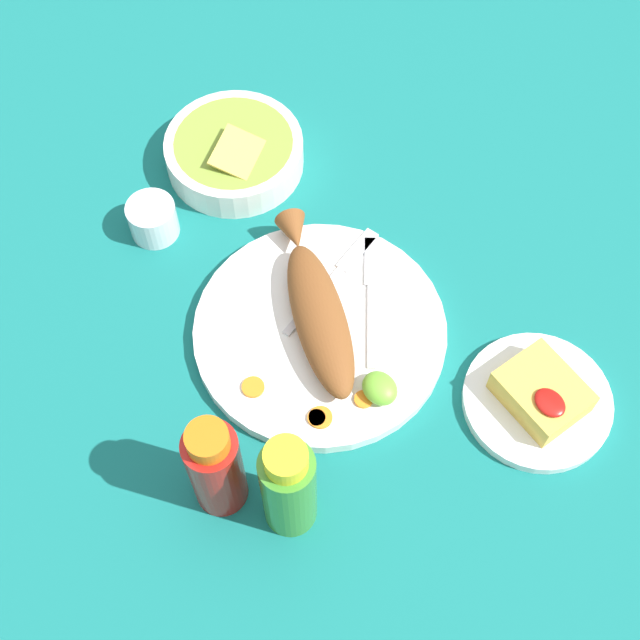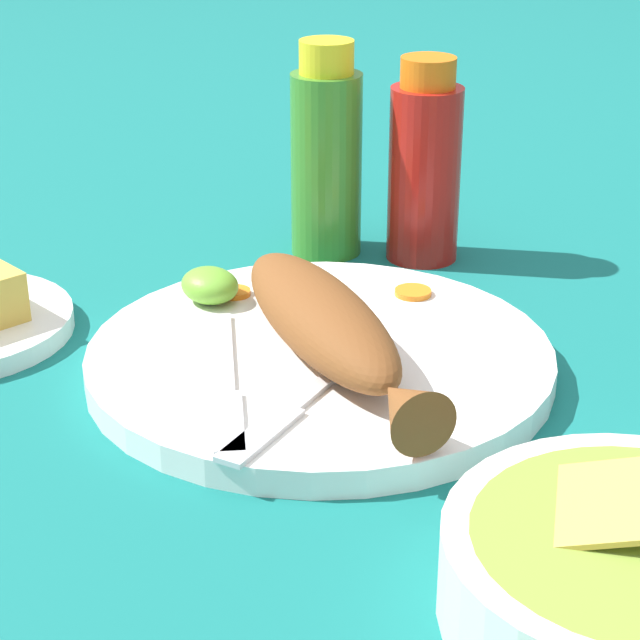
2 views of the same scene
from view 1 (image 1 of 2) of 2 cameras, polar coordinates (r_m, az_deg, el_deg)
The scene contains 16 objects.
ground_plane at distance 1.09m, azimuth -0.00°, elevation -0.98°, with size 4.00×4.00×0.00m, color #146B66.
main_plate at distance 1.08m, azimuth -0.00°, elevation -0.75°, with size 0.31×0.31×0.02m, color white.
fried_fish at distance 1.06m, azimuth -0.20°, elevation 0.72°, with size 0.26×0.14×0.04m.
fork_near at distance 1.11m, azimuth 1.10°, elevation 2.95°, with size 0.07×0.18×0.00m.
fork_far at distance 1.10m, azimuth 3.32°, elevation 1.83°, with size 0.15×0.12×0.00m.
carrot_slice_near at distance 1.04m, azimuth -4.31°, elevation -4.31°, with size 0.03×0.03×0.00m, color orange.
carrot_slice_mid at distance 1.02m, azimuth -0.23°, elevation -6.29°, with size 0.02×0.02×0.00m, color orange.
carrot_slice_far at distance 1.02m, azimuth 0.03°, elevation -6.26°, with size 0.03×0.03×0.00m, color orange.
carrot_slice_extra at distance 1.03m, azimuth 2.81°, elevation -5.09°, with size 0.02×0.02×0.00m, color orange.
lime_wedge_main at distance 1.03m, azimuth 3.85°, elevation -4.38°, with size 0.04×0.04×0.02m, color #6BB233.
hot_sauce_bottle_red at distance 0.94m, azimuth -6.71°, elevation -9.35°, with size 0.06×0.06×0.16m.
hot_sauce_bottle_green at distance 0.93m, azimuth -2.03°, elevation -10.63°, with size 0.06×0.06×0.18m.
salt_cup at distance 1.17m, azimuth -10.63°, elevation 6.27°, with size 0.06×0.06×0.05m.
side_plate_fries at distance 1.07m, azimuth 13.72°, elevation -5.07°, with size 0.17×0.17×0.01m, color white.
fries_pile at distance 1.05m, azimuth 14.02°, elevation -4.52°, with size 0.10×0.08×0.04m.
guacamole_bowl at distance 1.22m, azimuth -5.49°, elevation 10.67°, with size 0.19×0.19×0.06m.
Camera 1 is at (0.42, -0.30, 0.96)m, focal length 50.00 mm.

